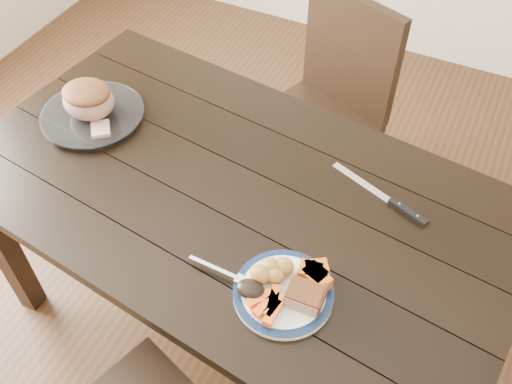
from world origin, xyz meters
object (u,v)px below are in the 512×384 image
at_px(dinner_plate, 283,293).
at_px(serving_platter, 93,116).
at_px(fork, 225,273).
at_px(chair_far, 326,103).
at_px(pork_slice, 304,296).
at_px(dining_table, 235,211).
at_px(roast_joint, 89,101).
at_px(carving_knife, 396,204).

relative_size(dinner_plate, serving_platter, 0.78).
xyz_separation_m(dinner_plate, fork, (-0.15, -0.02, 0.01)).
height_order(chair_far, pork_slice, chair_far).
height_order(dining_table, fork, fork).
bearing_deg(chair_far, roast_joint, 70.30).
distance_m(chair_far, pork_slice, 1.07).
bearing_deg(fork, dinner_plate, 7.89).
xyz_separation_m(pork_slice, carving_knife, (0.11, 0.40, -0.03)).
distance_m(chair_far, roast_joint, 0.91).
xyz_separation_m(roast_joint, carving_knife, (0.97, 0.07, -0.06)).
relative_size(dinner_plate, carving_knife, 0.80).
bearing_deg(roast_joint, chair_far, 49.47).
bearing_deg(pork_slice, chair_far, 107.08).
height_order(chair_far, serving_platter, chair_far).
bearing_deg(pork_slice, fork, -176.49).
xyz_separation_m(dinner_plate, pork_slice, (0.05, -0.00, 0.03)).
distance_m(serving_platter, pork_slice, 0.93).
height_order(serving_platter, carving_knife, serving_platter).
bearing_deg(dining_table, fork, -66.46).
height_order(serving_platter, pork_slice, pork_slice).
distance_m(dinner_plate, pork_slice, 0.06).
distance_m(dinner_plate, carving_knife, 0.43).
height_order(dinner_plate, pork_slice, pork_slice).
xyz_separation_m(dining_table, carving_knife, (0.43, 0.14, 0.10)).
height_order(serving_platter, fork, fork).
xyz_separation_m(dining_table, roast_joint, (-0.54, 0.08, 0.16)).
distance_m(chair_far, fork, 1.04).
height_order(dining_table, roast_joint, roast_joint).
bearing_deg(carving_knife, chair_far, 144.71).
bearing_deg(fork, serving_platter, 153.85).
bearing_deg(dinner_plate, serving_platter, 158.01).
distance_m(pork_slice, roast_joint, 0.93).
bearing_deg(chair_far, carving_knife, 145.80).
xyz_separation_m(chair_far, serving_platter, (-0.56, -0.66, 0.23)).
height_order(dinner_plate, serving_platter, serving_platter).
xyz_separation_m(fork, carving_knife, (0.31, 0.41, -0.01)).
relative_size(serving_platter, fork, 1.78).
bearing_deg(roast_joint, dining_table, -7.97).
relative_size(chair_far, pork_slice, 10.81).
relative_size(fork, carving_knife, 0.58).
bearing_deg(dinner_plate, pork_slice, -4.76).
xyz_separation_m(dining_table, fork, (0.12, -0.27, 0.11)).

